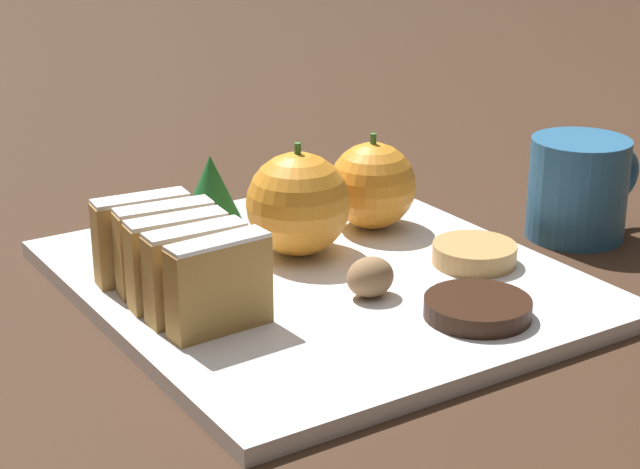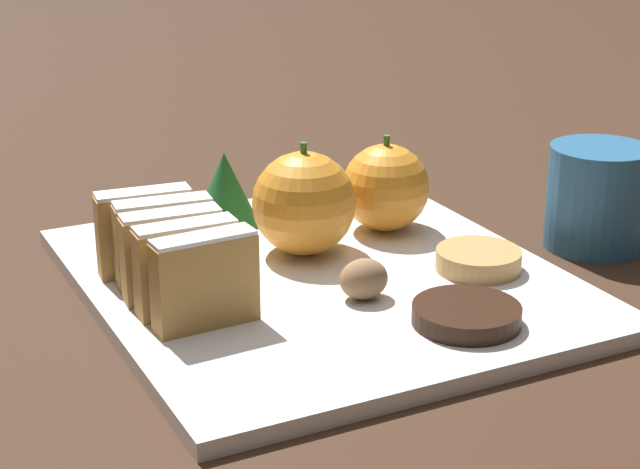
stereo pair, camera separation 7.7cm
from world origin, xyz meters
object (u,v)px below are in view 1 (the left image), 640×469
Objects in this scene: chocolate_cookie at (478,308)px; coffee_mug at (579,188)px; orange_near at (372,186)px; walnut at (370,277)px; orange_far at (298,204)px.

coffee_mug reaches higher than chocolate_cookie.
orange_near is 0.14m from walnut.
walnut is (-0.00, -0.10, -0.03)m from orange_far.
walnut reaches higher than chocolate_cookie.
walnut is (-0.08, -0.11, -0.02)m from orange_near.
chocolate_cookie is (0.04, -0.07, -0.01)m from walnut.
orange_near is at bearing 12.20° from orange_far.
coffee_mug is (0.23, 0.03, 0.02)m from walnut.
orange_far is at bearing 103.28° from chocolate_cookie.
chocolate_cookie is (0.04, -0.16, -0.03)m from orange_far.
orange_far is (-0.08, -0.02, 0.00)m from orange_near.
orange_far is 2.51× the size of walnut.
walnut is 0.32× the size of coffee_mug.
orange_far is at bearing 164.20° from coffee_mug.
orange_near reaches higher than chocolate_cookie.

